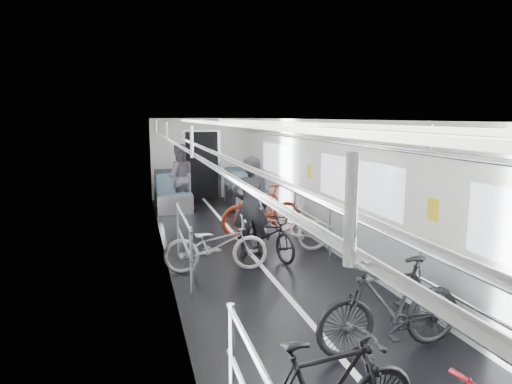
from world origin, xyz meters
The scene contains 8 objects.
car_shell centered at (0.00, 1.78, 1.13)m, with size 3.02×14.01×2.41m.
bike_left_far centered at (-0.77, 0.33, 0.44)m, with size 0.58×1.66×0.87m, color #AFB0B4.
bike_right_near centered at (0.55, -2.65, 0.51)m, with size 0.48×1.70×1.02m, color black.
bike_right_mid centered at (0.60, 1.04, 0.44)m, with size 0.59×1.69×0.89m, color #BCBDC2.
bike_right_far centered at (0.55, 2.28, 0.53)m, with size 0.50×1.76×1.06m, color maroon.
bike_aisle centered at (0.29, 0.86, 0.43)m, with size 0.56×1.62×0.85m, color black.
person_standing centered at (-0.03, 0.96, 0.89)m, with size 0.65×0.43×1.78m, color black.
person_seated centered at (-0.85, 5.36, 0.87)m, with size 0.85×0.66×1.75m, color #36313A.
Camera 1 is at (-1.97, -6.62, 2.45)m, focal length 32.00 mm.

